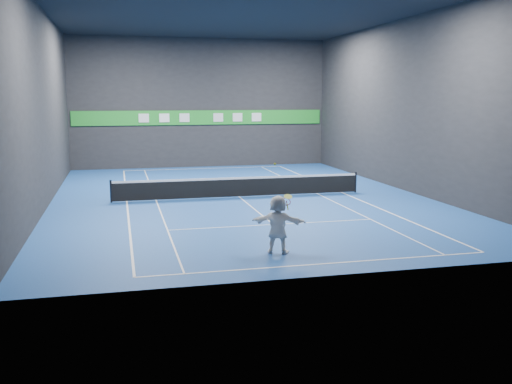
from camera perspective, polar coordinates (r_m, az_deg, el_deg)
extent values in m
plane|color=#1B4895|center=(28.41, -1.66, -0.51)|extent=(26.00, 26.00, 0.00)
plane|color=black|center=(28.28, -1.75, 17.76)|extent=(26.00, 26.00, 0.00)
cube|color=black|center=(40.79, -5.52, 8.83)|extent=(18.00, 0.10, 9.00)
cube|color=black|center=(15.50, 8.37, 7.83)|extent=(18.00, 0.10, 9.00)
cube|color=black|center=(27.57, -20.52, 8.00)|extent=(0.10, 26.00, 9.00)
cube|color=black|center=(31.12, 14.92, 8.38)|extent=(0.10, 26.00, 9.00)
cube|color=white|center=(17.25, 6.62, -7.15)|extent=(10.98, 0.08, 0.01)
cube|color=white|center=(39.99, -5.20, 2.36)|extent=(10.98, 0.08, 0.01)
cube|color=white|center=(27.82, -12.79, -0.95)|extent=(0.08, 23.78, 0.01)
cube|color=white|center=(30.01, 8.65, -0.07)|extent=(0.08, 23.78, 0.01)
cube|color=white|center=(27.87, -9.96, -0.84)|extent=(0.06, 23.78, 0.01)
cube|color=white|center=(29.52, 6.17, -0.18)|extent=(0.06, 23.78, 0.01)
cube|color=white|center=(22.31, 1.76, -3.27)|extent=(8.23, 0.06, 0.01)
cube|color=white|center=(34.62, -3.86, 1.28)|extent=(8.23, 0.06, 0.01)
cube|color=white|center=(28.41, -1.66, -0.51)|extent=(0.06, 12.80, 0.01)
imported|color=white|center=(18.09, 2.20, -3.25)|extent=(1.82, 1.22, 1.88)
sphere|color=#E7F629|center=(17.75, 1.90, 2.81)|extent=(0.07, 0.07, 0.07)
cylinder|color=black|center=(27.73, -14.30, 0.07)|extent=(0.10, 0.10, 1.07)
cylinder|color=black|center=(30.20, 9.92, 0.97)|extent=(0.10, 0.10, 1.07)
cube|color=black|center=(28.33, -1.66, 0.43)|extent=(12.40, 0.03, 0.86)
cube|color=white|center=(28.26, -1.67, 1.39)|extent=(12.40, 0.04, 0.10)
cube|color=#20922A|center=(40.76, -5.49, 7.42)|extent=(17.64, 0.06, 1.00)
cube|color=silver|center=(40.32, -11.16, 7.27)|extent=(0.70, 0.04, 0.60)
cube|color=white|center=(40.41, -9.16, 7.33)|extent=(0.70, 0.04, 0.60)
cube|color=white|center=(40.54, -7.17, 7.38)|extent=(0.70, 0.04, 0.60)
cube|color=silver|center=(40.88, -3.80, 7.45)|extent=(0.70, 0.04, 0.60)
cube|color=silver|center=(41.15, -1.86, 7.48)|extent=(0.70, 0.04, 0.60)
cube|color=white|center=(41.45, 0.05, 7.50)|extent=(0.70, 0.04, 0.60)
torus|color=red|center=(18.07, 3.01, -0.96)|extent=(0.43, 0.33, 0.31)
cylinder|color=#D2E04F|center=(18.06, 3.22, -0.46)|extent=(0.38, 0.35, 0.17)
cylinder|color=#AF1C12|center=(18.09, 3.10, -1.13)|extent=(0.07, 0.08, 0.18)
cylinder|color=yellow|center=(18.09, 3.17, -1.48)|extent=(0.12, 0.16, 0.25)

